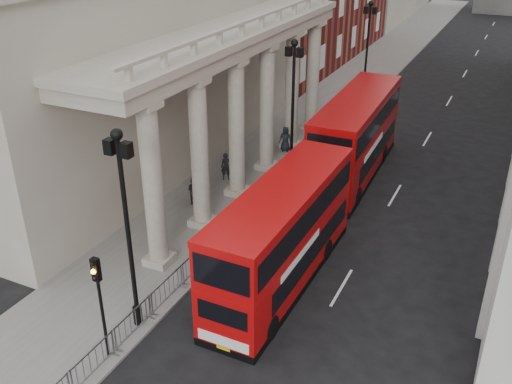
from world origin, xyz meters
TOP-DOWN VIEW (x-y plane):
  - sidewalk_west at (-3.00, 30.00)m, footprint 6.00×140.00m
  - kerb at (-0.05, 30.00)m, footprint 0.20×140.00m
  - portico_building at (-10.50, 18.00)m, footprint 9.00×28.00m
  - lamp_post_south at (-0.60, 4.00)m, footprint 1.05×0.44m
  - lamp_post_mid at (-0.60, 20.00)m, footprint 1.05×0.44m
  - lamp_post_north at (-0.60, 36.00)m, footprint 1.05×0.44m
  - traffic_light at (-0.50, 1.98)m, footprint 0.28×0.33m
  - crowd_barriers at (-0.35, 2.23)m, footprint 0.50×18.75m
  - bus_near at (3.36, 9.37)m, footprint 2.72×10.86m
  - bus_far at (2.90, 21.79)m, footprint 3.17×11.70m
  - pedestrian_a at (-3.82, 17.43)m, footprint 0.73×0.65m
  - pedestrian_b at (-3.91, 13.81)m, footprint 0.92×0.79m
  - pedestrian_c at (-2.35, 23.20)m, footprint 0.95×0.74m

SIDE VIEW (x-z plane):
  - sidewalk_west at x=-3.00m, z-range 0.00..0.12m
  - kerb at x=-0.05m, z-range 0.00..0.14m
  - crowd_barriers at x=-0.35m, z-range 0.12..1.22m
  - pedestrian_b at x=-3.91m, z-range 0.12..1.77m
  - pedestrian_a at x=-3.82m, z-range 0.12..1.81m
  - pedestrian_c at x=-2.35m, z-range 0.12..1.84m
  - bus_near at x=3.36m, z-range 0.11..4.78m
  - bus_far at x=2.90m, z-range 0.11..5.13m
  - traffic_light at x=-0.50m, z-range 0.96..5.26m
  - lamp_post_south at x=-0.60m, z-range 0.75..9.07m
  - lamp_post_mid at x=-0.60m, z-range 0.75..9.07m
  - lamp_post_north at x=-0.60m, z-range 0.75..9.07m
  - portico_building at x=-10.50m, z-range 0.00..12.00m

